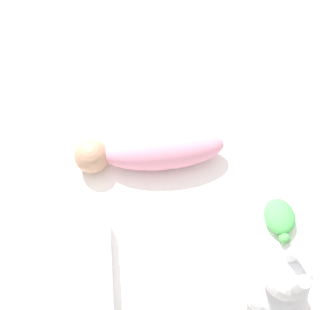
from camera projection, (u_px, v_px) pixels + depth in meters
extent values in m
plane|color=#B2A893|center=(172.00, 185.00, 1.63)|extent=(12.00, 12.00, 0.00)
cube|color=white|center=(173.00, 175.00, 1.55)|extent=(1.43, 1.04, 0.19)
ellipsoid|color=pink|center=(163.00, 149.00, 1.42)|extent=(0.16, 0.45, 0.14)
sphere|color=tan|center=(92.00, 156.00, 1.41)|extent=(0.13, 0.13, 0.13)
cube|color=white|center=(60.00, 271.00, 1.24)|extent=(0.30, 0.32, 0.09)
sphere|color=white|center=(274.00, 285.00, 1.17)|extent=(0.20, 0.20, 0.20)
sphere|color=white|center=(287.00, 276.00, 1.04)|extent=(0.13, 0.13, 0.13)
cylinder|color=white|center=(292.00, 255.00, 0.99)|extent=(0.03, 0.03, 0.08)
cylinder|color=white|center=(299.00, 284.00, 0.95)|extent=(0.03, 0.03, 0.08)
ellipsoid|color=#51B756|center=(280.00, 216.00, 1.34)|extent=(0.13, 0.11, 0.06)
sphere|color=#4C934C|center=(285.00, 238.00, 1.31)|extent=(0.04, 0.04, 0.04)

